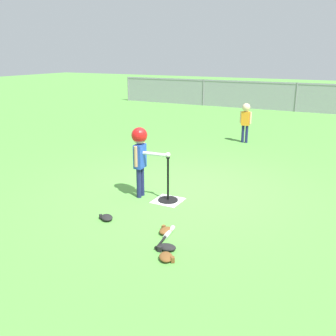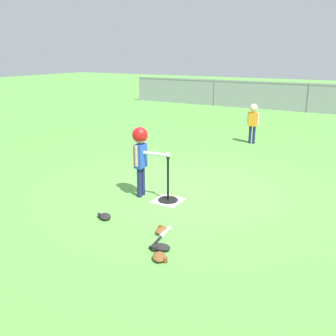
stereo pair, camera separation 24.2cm
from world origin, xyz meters
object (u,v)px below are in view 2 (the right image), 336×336
(glove_near_bats, at_px, (162,230))
(glove_outfield_drop, at_px, (161,247))
(baseball_on_tee, at_px, (168,155))
(spare_bat_silver, at_px, (163,234))
(fielder_deep_left, at_px, (253,118))
(glove_by_plate, at_px, (105,216))
(batting_tee, at_px, (168,194))
(batter_child, at_px, (141,148))
(glove_tossed_aside, at_px, (160,257))

(glove_near_bats, xyz_separation_m, glove_outfield_drop, (0.22, -0.39, 0.00))
(baseball_on_tee, distance_m, spare_bat_silver, 1.44)
(spare_bat_silver, height_order, glove_outfield_drop, glove_outfield_drop)
(fielder_deep_left, height_order, glove_by_plate, fielder_deep_left)
(baseball_on_tee, xyz_separation_m, spare_bat_silver, (0.57, -1.10, -0.74))
(baseball_on_tee, bearing_deg, glove_by_plate, -112.47)
(batting_tee, relative_size, glove_near_bats, 3.30)
(baseball_on_tee, distance_m, glove_by_plate, 1.35)
(batting_tee, distance_m, glove_by_plate, 1.14)
(spare_bat_silver, bearing_deg, batting_tee, 117.46)
(glove_by_plate, xyz_separation_m, glove_outfield_drop, (1.17, -0.36, 0.00))
(batting_tee, bearing_deg, glove_near_bats, -63.66)
(batting_tee, xyz_separation_m, batter_child, (-0.48, -0.04, 0.71))
(glove_near_bats, height_order, glove_tossed_aside, same)
(glove_by_plate, relative_size, glove_outfield_drop, 1.14)
(baseball_on_tee, bearing_deg, spare_bat_silver, -62.54)
(spare_bat_silver, bearing_deg, batter_child, 134.84)
(batter_child, xyz_separation_m, spare_bat_silver, (1.05, -1.06, -0.80))
(batter_child, relative_size, spare_bat_silver, 1.90)
(batter_child, relative_size, glove_near_bats, 5.26)
(batter_child, relative_size, glove_tossed_aside, 4.27)
(batting_tee, distance_m, batter_child, 0.86)
(glove_near_bats, distance_m, glove_tossed_aside, 0.68)
(batting_tee, xyz_separation_m, baseball_on_tee, (0.00, 0.00, 0.65))
(glove_by_plate, distance_m, glove_tossed_aside, 1.39)
(fielder_deep_left, distance_m, glove_tossed_aside, 6.31)
(fielder_deep_left, relative_size, glove_near_bats, 4.69)
(batter_child, bearing_deg, glove_outfield_drop, -48.61)
(baseball_on_tee, height_order, batter_child, batter_child)
(batter_child, height_order, glove_tossed_aside, batter_child)
(glove_tossed_aside, distance_m, glove_outfield_drop, 0.23)
(baseball_on_tee, bearing_deg, glove_near_bats, -63.66)
(baseball_on_tee, bearing_deg, glove_outfield_drop, -62.70)
(fielder_deep_left, relative_size, spare_bat_silver, 1.69)
(glove_tossed_aside, xyz_separation_m, glove_outfield_drop, (-0.10, 0.20, 0.00))
(fielder_deep_left, distance_m, glove_by_plate, 5.68)
(fielder_deep_left, bearing_deg, glove_outfield_drop, -81.80)
(fielder_deep_left, distance_m, glove_outfield_drop, 6.10)
(glove_tossed_aside, bearing_deg, batter_child, 129.75)
(glove_near_bats, xyz_separation_m, glove_tossed_aside, (0.32, -0.60, 0.00))
(glove_tossed_aside, bearing_deg, glove_near_bats, 118.58)
(batter_child, relative_size, glove_outfield_drop, 4.85)
(spare_bat_silver, height_order, glove_tossed_aside, glove_tossed_aside)
(glove_tossed_aside, bearing_deg, baseball_on_tee, 117.18)
(batter_child, distance_m, glove_near_bats, 1.60)
(batting_tee, distance_m, fielder_deep_left, 4.62)
(batter_child, xyz_separation_m, glove_near_bats, (0.99, -0.98, -0.79))
(glove_outfield_drop, bearing_deg, glove_by_plate, 162.75)
(fielder_deep_left, distance_m, spare_bat_silver, 5.76)
(fielder_deep_left, bearing_deg, baseball_on_tee, -88.32)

